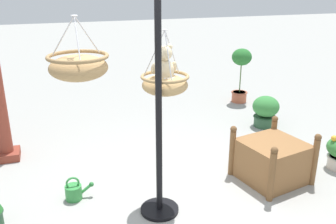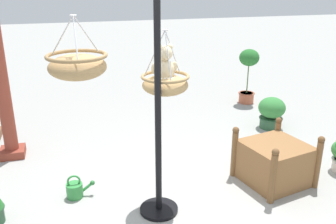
{
  "view_description": "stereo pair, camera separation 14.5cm",
  "coord_description": "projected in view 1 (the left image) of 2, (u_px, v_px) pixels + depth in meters",
  "views": [
    {
      "loc": [
        -1.2,
        -3.57,
        2.54
      ],
      "look_at": [
        -0.0,
        0.06,
        1.15
      ],
      "focal_mm": 39.39,
      "sensor_mm": 36.0,
      "label": 1
    },
    {
      "loc": [
        -1.07,
        -3.61,
        2.54
      ],
      "look_at": [
        -0.0,
        0.06,
        1.15
      ],
      "focal_mm": 39.39,
      "sensor_mm": 36.0,
      "label": 2
    }
  ],
  "objects": [
    {
      "name": "potted_plant_flowering_red",
      "position": [
        266.0,
        111.0,
        6.61
      ],
      "size": [
        0.47,
        0.47,
        0.57
      ],
      "color": "#2D5638",
      "rests_on": "ground"
    },
    {
      "name": "watering_can",
      "position": [
        74.0,
        191.0,
        4.46
      ],
      "size": [
        0.35,
        0.2,
        0.3
      ],
      "color": "#338C3F",
      "rests_on": "ground"
    },
    {
      "name": "ground_plane",
      "position": [
        170.0,
        203.0,
        4.41
      ],
      "size": [
        40.0,
        40.0,
        0.0
      ],
      "primitive_type": "plane",
      "color": "#9E9E99"
    },
    {
      "name": "display_pole_central",
      "position": [
        159.0,
        148.0,
        3.99
      ],
      "size": [
        0.44,
        0.44,
        2.56
      ],
      "color": "black",
      "rests_on": "ground"
    },
    {
      "name": "wooden_planter_box",
      "position": [
        272.0,
        159.0,
        4.85
      ],
      "size": [
        0.97,
        0.96,
        0.71
      ],
      "color": "olive",
      "rests_on": "ground"
    },
    {
      "name": "hanging_basket_with_teddy",
      "position": [
        165.0,
        84.0,
        4.04
      ],
      "size": [
        0.53,
        0.53,
        0.71
      ],
      "color": "tan"
    },
    {
      "name": "potted_plant_conical_shrub",
      "position": [
        241.0,
        70.0,
        7.8
      ],
      "size": [
        0.41,
        0.41,
        1.16
      ],
      "color": "#BC6042",
      "rests_on": "ground"
    },
    {
      "name": "hanging_basket_left_high",
      "position": [
        78.0,
        66.0,
        3.4
      ],
      "size": [
        0.57,
        0.57,
        0.59
      ],
      "color": "#A37F51"
    },
    {
      "name": "teddy_bear",
      "position": [
        164.0,
        66.0,
        3.99
      ],
      "size": [
        0.29,
        0.26,
        0.43
      ],
      "color": "beige"
    }
  ]
}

